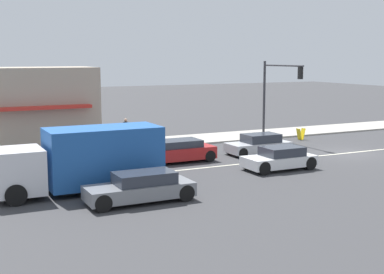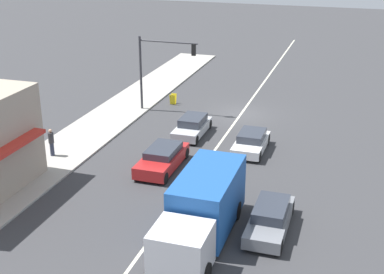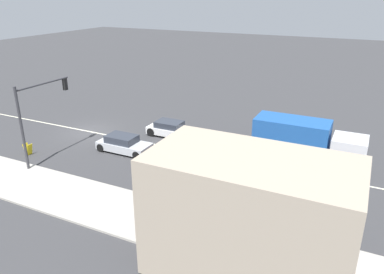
{
  "view_description": "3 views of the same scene",
  "coord_description": "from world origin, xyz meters",
  "px_view_note": "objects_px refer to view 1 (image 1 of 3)",
  "views": [
    {
      "loc": [
        -25.41,
        23.64,
        6.02
      ],
      "look_at": [
        1.68,
        10.23,
        1.48
      ],
      "focal_mm": 50.0,
      "sensor_mm": 36.0,
      "label": 1
    },
    {
      "loc": [
        -8.17,
        37.68,
        13.18
      ],
      "look_at": [
        0.66,
        10.14,
        1.82
      ],
      "focal_mm": 50.0,
      "sensor_mm": 36.0,
      "label": 2
    },
    {
      "loc": [
        23.04,
        21.11,
        11.23
      ],
      "look_at": [
        0.07,
        9.92,
        1.21
      ],
      "focal_mm": 35.0,
      "sensor_mm": 36.0,
      "label": 3
    }
  ],
  "objects_px": {
    "traffic_signal_main": "(276,87)",
    "warning_aframe_sign": "(301,134)",
    "suv_grey": "(141,188)",
    "sedan_silver": "(259,144)",
    "delivery_truck": "(84,159)",
    "hatchback_red": "(176,151)",
    "van_white": "(280,158)",
    "pedestrian": "(126,130)"
  },
  "relations": [
    {
      "from": "traffic_signal_main",
      "to": "warning_aframe_sign",
      "type": "xyz_separation_m",
      "value": [
        -0.4,
        -2.03,
        -3.47
      ]
    },
    {
      "from": "suv_grey",
      "to": "sedan_silver",
      "type": "distance_m",
      "value": 12.83
    },
    {
      "from": "delivery_truck",
      "to": "suv_grey",
      "type": "bearing_deg",
      "value": -149.95
    },
    {
      "from": "delivery_truck",
      "to": "suv_grey",
      "type": "xyz_separation_m",
      "value": [
        -2.8,
        -1.62,
        -0.85
      ]
    },
    {
      "from": "hatchback_red",
      "to": "warning_aframe_sign",
      "type": "bearing_deg",
      "value": -73.24
    },
    {
      "from": "van_white",
      "to": "hatchback_red",
      "type": "relative_size",
      "value": 0.86
    },
    {
      "from": "pedestrian",
      "to": "sedan_silver",
      "type": "bearing_deg",
      "value": -138.2
    },
    {
      "from": "delivery_truck",
      "to": "suv_grey",
      "type": "height_order",
      "value": "delivery_truck"
    },
    {
      "from": "van_white",
      "to": "suv_grey",
      "type": "xyz_separation_m",
      "value": [
        -2.8,
        9.05,
        0.02
      ]
    },
    {
      "from": "hatchback_red",
      "to": "sedan_silver",
      "type": "distance_m",
      "value": 5.72
    },
    {
      "from": "delivery_truck",
      "to": "sedan_silver",
      "type": "relative_size",
      "value": 1.86
    },
    {
      "from": "warning_aframe_sign",
      "to": "van_white",
      "type": "xyz_separation_m",
      "value": [
        -7.92,
        7.54,
        0.18
      ]
    },
    {
      "from": "hatchback_red",
      "to": "sedan_silver",
      "type": "xyz_separation_m",
      "value": [
        -0.0,
        -5.72,
        -0.03
      ]
    },
    {
      "from": "traffic_signal_main",
      "to": "suv_grey",
      "type": "height_order",
      "value": "traffic_signal_main"
    },
    {
      "from": "warning_aframe_sign",
      "to": "delivery_truck",
      "type": "distance_m",
      "value": 19.89
    },
    {
      "from": "traffic_signal_main",
      "to": "sedan_silver",
      "type": "relative_size",
      "value": 1.39
    },
    {
      "from": "warning_aframe_sign",
      "to": "hatchback_red",
      "type": "height_order",
      "value": "hatchback_red"
    },
    {
      "from": "warning_aframe_sign",
      "to": "sedan_silver",
      "type": "xyz_separation_m",
      "value": [
        -3.52,
        5.98,
        0.18
      ]
    },
    {
      "from": "van_white",
      "to": "sedan_silver",
      "type": "distance_m",
      "value": 4.67
    },
    {
      "from": "traffic_signal_main",
      "to": "hatchback_red",
      "type": "relative_size",
      "value": 1.23
    },
    {
      "from": "hatchback_red",
      "to": "van_white",
      "type": "bearing_deg",
      "value": -136.66
    },
    {
      "from": "warning_aframe_sign",
      "to": "delivery_truck",
      "type": "relative_size",
      "value": 0.11
    },
    {
      "from": "hatchback_red",
      "to": "sedan_silver",
      "type": "bearing_deg",
      "value": -90.0
    },
    {
      "from": "van_white",
      "to": "sedan_silver",
      "type": "relative_size",
      "value": 0.97
    },
    {
      "from": "pedestrian",
      "to": "van_white",
      "type": "xyz_separation_m",
      "value": [
        -11.41,
        -4.7,
        -0.42
      ]
    },
    {
      "from": "suv_grey",
      "to": "sedan_silver",
      "type": "xyz_separation_m",
      "value": [
        7.2,
        -10.62,
        -0.01
      ]
    },
    {
      "from": "van_white",
      "to": "hatchback_red",
      "type": "distance_m",
      "value": 6.05
    },
    {
      "from": "traffic_signal_main",
      "to": "pedestrian",
      "type": "xyz_separation_m",
      "value": [
        3.09,
        10.21,
        -2.87
      ]
    },
    {
      "from": "suv_grey",
      "to": "hatchback_red",
      "type": "relative_size",
      "value": 0.99
    },
    {
      "from": "suv_grey",
      "to": "traffic_signal_main",
      "type": "bearing_deg",
      "value": -52.63
    },
    {
      "from": "warning_aframe_sign",
      "to": "suv_grey",
      "type": "relative_size",
      "value": 0.19
    },
    {
      "from": "traffic_signal_main",
      "to": "delivery_truck",
      "type": "height_order",
      "value": "traffic_signal_main"
    },
    {
      "from": "delivery_truck",
      "to": "hatchback_red",
      "type": "bearing_deg",
      "value": -55.98
    },
    {
      "from": "traffic_signal_main",
      "to": "sedan_silver",
      "type": "xyz_separation_m",
      "value": [
        -3.92,
        3.95,
        -3.29
      ]
    },
    {
      "from": "traffic_signal_main",
      "to": "pedestrian",
      "type": "distance_m",
      "value": 11.05
    },
    {
      "from": "delivery_truck",
      "to": "traffic_signal_main",
      "type": "bearing_deg",
      "value": -62.78
    },
    {
      "from": "pedestrian",
      "to": "suv_grey",
      "type": "xyz_separation_m",
      "value": [
        -14.21,
        4.35,
        -0.41
      ]
    },
    {
      "from": "pedestrian",
      "to": "van_white",
      "type": "distance_m",
      "value": 12.35
    },
    {
      "from": "warning_aframe_sign",
      "to": "hatchback_red",
      "type": "distance_m",
      "value": 12.22
    },
    {
      "from": "hatchback_red",
      "to": "sedan_silver",
      "type": "height_order",
      "value": "hatchback_red"
    },
    {
      "from": "traffic_signal_main",
      "to": "warning_aframe_sign",
      "type": "height_order",
      "value": "traffic_signal_main"
    },
    {
      "from": "delivery_truck",
      "to": "pedestrian",
      "type": "bearing_deg",
      "value": -27.61
    }
  ]
}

